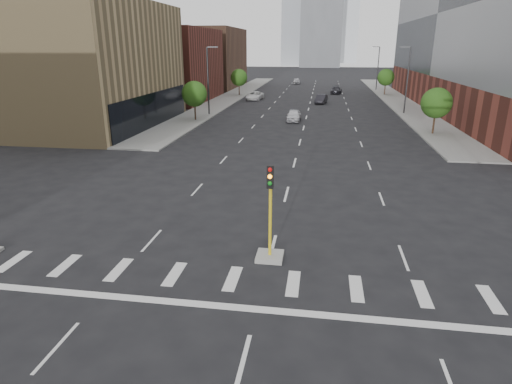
% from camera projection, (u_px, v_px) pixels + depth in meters
% --- Properties ---
extents(sidewalk_left_far, '(5.00, 92.00, 0.15)m').
position_uv_depth(sidewalk_left_far, '(233.00, 96.00, 82.26)').
color(sidewalk_left_far, gray).
rests_on(sidewalk_left_far, ground).
extents(sidewalk_right_far, '(5.00, 92.00, 0.15)m').
position_uv_depth(sidewalk_right_far, '(394.00, 98.00, 77.97)').
color(sidewalk_right_far, gray).
rests_on(sidewalk_right_far, ground).
extents(building_left_mid, '(20.00, 24.00, 14.00)m').
position_uv_depth(building_left_mid, '(69.00, 65.00, 49.99)').
color(building_left_mid, tan).
rests_on(building_left_mid, ground).
extents(building_left_far_a, '(20.00, 22.00, 12.00)m').
position_uv_depth(building_left_far_a, '(153.00, 65.00, 74.64)').
color(building_left_far_a, brown).
rests_on(building_left_far_a, ground).
extents(building_left_far_b, '(20.00, 24.00, 13.00)m').
position_uv_depth(building_left_far_b, '(195.00, 58.00, 98.80)').
color(building_left_far_b, brown).
rests_on(building_left_far_b, ground).
extents(tower_mid, '(18.00, 18.00, 44.00)m').
position_uv_depth(tower_mid, '(322.00, 16.00, 190.89)').
color(tower_mid, slate).
rests_on(tower_mid, ground).
extents(median_traffic_signal, '(1.20, 1.20, 4.40)m').
position_uv_depth(median_traffic_signal, '(270.00, 239.00, 18.99)').
color(median_traffic_signal, '#999993').
rests_on(median_traffic_signal, ground).
extents(streetlight_right_a, '(1.60, 0.22, 9.07)m').
position_uv_depth(streetlight_right_a, '(407.00, 78.00, 58.83)').
color(streetlight_right_a, '#2D2D30').
rests_on(streetlight_right_a, ground).
extents(streetlight_right_b, '(1.60, 0.22, 9.07)m').
position_uv_depth(streetlight_right_b, '(378.00, 66.00, 91.57)').
color(streetlight_right_b, '#2D2D30').
rests_on(streetlight_right_b, ground).
extents(streetlight_left, '(1.60, 0.22, 9.07)m').
position_uv_depth(streetlight_left, '(209.00, 78.00, 57.98)').
color(streetlight_left, '#2D2D30').
rests_on(streetlight_left, ground).
extents(tree_left_near, '(3.20, 3.20, 4.85)m').
position_uv_depth(tree_left_near, '(194.00, 94.00, 53.91)').
color(tree_left_near, '#382619').
rests_on(tree_left_near, ground).
extents(tree_left_far, '(3.20, 3.20, 4.85)m').
position_uv_depth(tree_left_far, '(239.00, 78.00, 81.97)').
color(tree_left_far, '#382619').
rests_on(tree_left_far, ground).
extents(tree_right_near, '(3.20, 3.20, 4.85)m').
position_uv_depth(tree_right_near, '(437.00, 103.00, 45.24)').
color(tree_right_near, '#382619').
rests_on(tree_right_near, ground).
extents(tree_right_far, '(3.20, 3.20, 4.85)m').
position_uv_depth(tree_right_far, '(386.00, 77.00, 82.66)').
color(tree_right_far, '#382619').
rests_on(tree_right_far, ground).
extents(car_near_left, '(1.73, 4.28, 1.46)m').
position_uv_depth(car_near_left, '(294.00, 115.00, 54.58)').
color(car_near_left, silver).
rests_on(car_near_left, ground).
extents(car_mid_right, '(2.21, 4.61, 1.46)m').
position_uv_depth(car_mid_right, '(321.00, 99.00, 71.43)').
color(car_mid_right, black).
rests_on(car_mid_right, ground).
extents(car_far_left, '(2.81, 5.37, 1.44)m').
position_uv_depth(car_far_left, '(255.00, 96.00, 76.20)').
color(car_far_left, silver).
rests_on(car_far_left, ground).
extents(car_deep_right, '(2.49, 5.15, 1.44)m').
position_uv_depth(car_deep_right, '(336.00, 90.00, 86.28)').
color(car_deep_right, black).
rests_on(car_deep_right, ground).
extents(car_distant, '(1.89, 4.32, 1.45)m').
position_uv_depth(car_distant, '(297.00, 81.00, 108.91)').
color(car_distant, '#B1B1B6').
rests_on(car_distant, ground).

